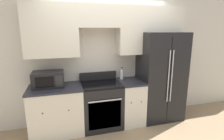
# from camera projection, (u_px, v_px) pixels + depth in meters

# --- Properties ---
(ground_plane) EXTENTS (12.00, 12.00, 0.00)m
(ground_plane) POSITION_uv_depth(u_px,v_px,m) (116.00, 132.00, 3.34)
(ground_plane) COLOR #937A5B
(wall_back) EXTENTS (8.00, 0.39, 2.60)m
(wall_back) POSITION_uv_depth(u_px,v_px,m) (109.00, 48.00, 3.54)
(wall_back) COLOR beige
(wall_back) RESTS_ON ground_plane
(lower_cabinets_left) EXTENTS (0.96, 0.64, 0.90)m
(lower_cabinets_left) POSITION_uv_depth(u_px,v_px,m) (57.00, 110.00, 3.24)
(lower_cabinets_left) COLOR beige
(lower_cabinets_left) RESTS_ON ground_plane
(lower_cabinets_right) EXTENTS (0.49, 0.64, 0.90)m
(lower_cabinets_right) POSITION_uv_depth(u_px,v_px,m) (130.00, 101.00, 3.63)
(lower_cabinets_right) COLOR beige
(lower_cabinets_right) RESTS_ON ground_plane
(oven_range) EXTENTS (0.76, 0.65, 1.06)m
(oven_range) POSITION_uv_depth(u_px,v_px,m) (101.00, 105.00, 3.47)
(oven_range) COLOR black
(oven_range) RESTS_ON ground_plane
(refrigerator) EXTENTS (0.91, 0.72, 1.86)m
(refrigerator) POSITION_uv_depth(u_px,v_px,m) (160.00, 77.00, 3.74)
(refrigerator) COLOR black
(refrigerator) RESTS_ON ground_plane
(microwave) EXTENTS (0.54, 0.36, 0.28)m
(microwave) POSITION_uv_depth(u_px,v_px,m) (48.00, 79.00, 3.13)
(microwave) COLOR black
(microwave) RESTS_ON lower_cabinets_left
(bottle) EXTENTS (0.07, 0.07, 0.25)m
(bottle) POSITION_uv_depth(u_px,v_px,m) (122.00, 74.00, 3.65)
(bottle) COLOR silver
(bottle) RESTS_ON lower_cabinets_right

